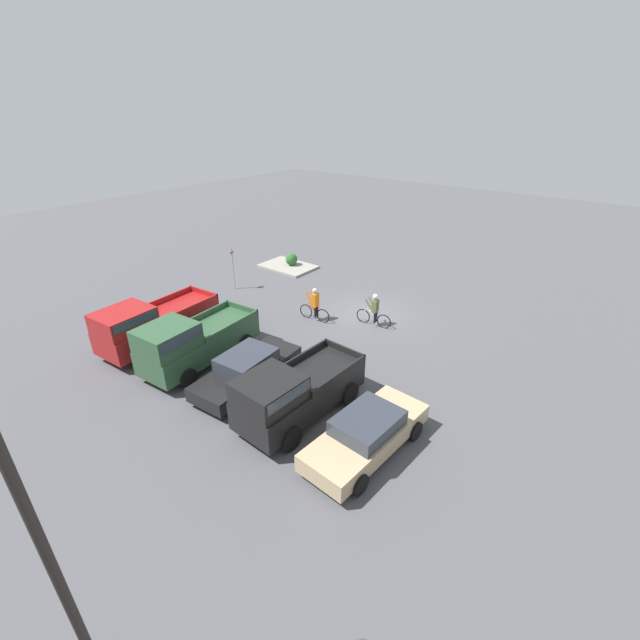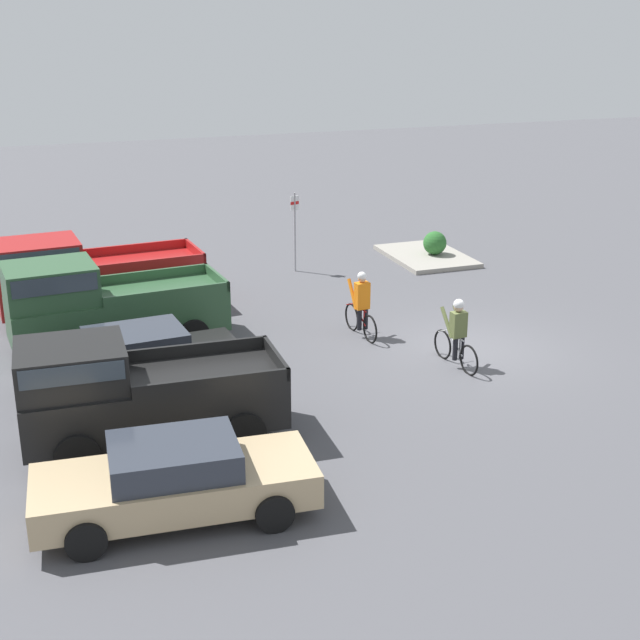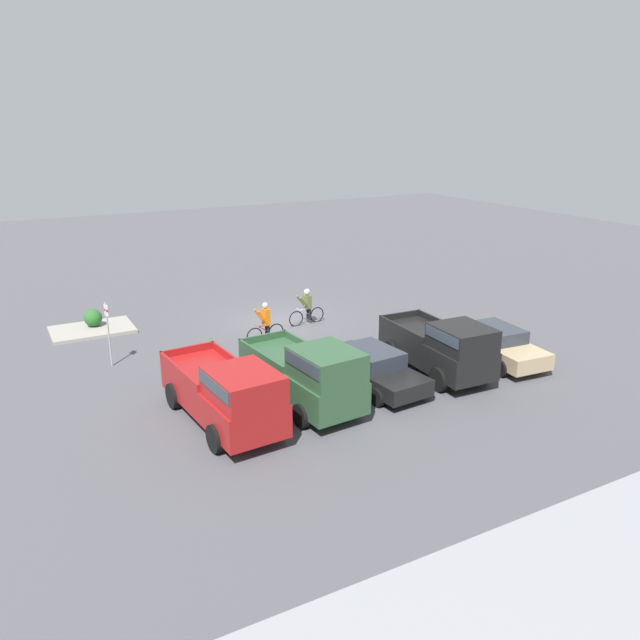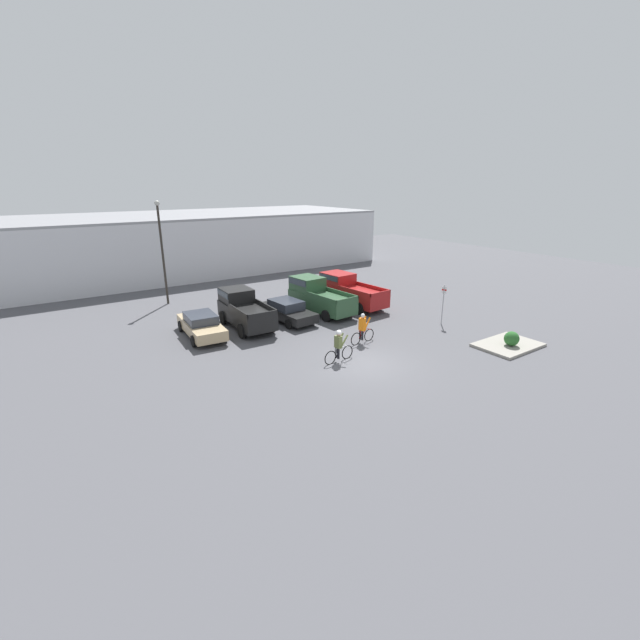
{
  "view_description": "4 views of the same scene",
  "coord_description": "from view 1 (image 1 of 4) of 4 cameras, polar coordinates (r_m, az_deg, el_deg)",
  "views": [
    {
      "loc": [
        -10.41,
        17.43,
        9.87
      ],
      "look_at": [
        0.11,
        3.96,
        1.2
      ],
      "focal_mm": 24.0,
      "sensor_mm": 36.0,
      "label": 1
    },
    {
      "loc": [
        -18.29,
        10.54,
        8.07
      ],
      "look_at": [
        0.11,
        3.96,
        1.2
      ],
      "focal_mm": 50.0,
      "sensor_mm": 36.0,
      "label": 2
    },
    {
      "loc": [
        11.7,
        25.33,
        8.99
      ],
      "look_at": [
        0.11,
        3.96,
        1.2
      ],
      "focal_mm": 35.0,
      "sensor_mm": 36.0,
      "label": 3
    },
    {
      "loc": [
        -12.92,
        -14.96,
        8.64
      ],
      "look_at": [
        0.11,
        3.96,
        1.2
      ],
      "focal_mm": 24.0,
      "sensor_mm": 36.0,
      "label": 4
    }
  ],
  "objects": [
    {
      "name": "lamppost",
      "position": [
        7.9,
        -33.16,
        -23.61
      ],
      "size": [
        0.36,
        0.36,
        7.42
      ],
      "color": "#2D2823",
      "rests_on": "ground_plane"
    },
    {
      "name": "cyclist_1",
      "position": [
        21.12,
        7.26,
        1.39
      ],
      "size": [
        1.88,
        0.49,
        1.7
      ],
      "color": "black",
      "rests_on": "ground_plane"
    },
    {
      "name": "fire_lane_sign",
      "position": [
        25.54,
        -11.55,
        7.31
      ],
      "size": [
        0.1,
        0.3,
        2.56
      ],
      "color": "#9E9EA3",
      "rests_on": "ground_plane"
    },
    {
      "name": "sedan_0",
      "position": [
        13.86,
        6.28,
        -14.76
      ],
      "size": [
        2.18,
        4.75,
        1.37
      ],
      "color": "tan",
      "rests_on": "ground_plane"
    },
    {
      "name": "curb_island",
      "position": [
        29.07,
        -4.29,
        7.13
      ],
      "size": [
        3.51,
        2.44,
        0.15
      ],
      "primitive_type": "cube",
      "color": "gray",
      "rests_on": "ground_plane"
    },
    {
      "name": "cyclist_0",
      "position": [
        21.48,
        -0.7,
        2.09
      ],
      "size": [
        1.78,
        0.49,
        1.76
      ],
      "color": "black",
      "rests_on": "ground_plane"
    },
    {
      "name": "shrub",
      "position": [
        28.99,
        -3.82,
        8.08
      ],
      "size": [
        0.79,
        0.79,
        0.79
      ],
      "color": "#286028",
      "rests_on": "curb_island"
    },
    {
      "name": "sedan_1",
      "position": [
        16.9,
        -9.63,
        -6.46
      ],
      "size": [
        2.21,
        4.83,
        1.37
      ],
      "color": "black",
      "rests_on": "ground_plane"
    },
    {
      "name": "pickup_truck_2",
      "position": [
        20.45,
        -21.65,
        -0.38
      ],
      "size": [
        2.46,
        5.63,
        2.22
      ],
      "color": "maroon",
      "rests_on": "ground_plane"
    },
    {
      "name": "ground_plane",
      "position": [
        22.57,
        6.42,
        0.79
      ],
      "size": [
        80.0,
        80.0,
        0.0
      ],
      "primitive_type": "plane",
      "color": "#4C4C51"
    },
    {
      "name": "pickup_truck_0",
      "position": [
        14.72,
        -3.58,
        -9.52
      ],
      "size": [
        2.29,
        5.03,
        2.21
      ],
      "color": "black",
      "rests_on": "ground_plane"
    },
    {
      "name": "pickup_truck_1",
      "position": [
        18.31,
        -16.78,
        -2.71
      ],
      "size": [
        2.46,
        5.39,
        2.31
      ],
      "color": "#2D5133",
      "rests_on": "ground_plane"
    }
  ]
}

